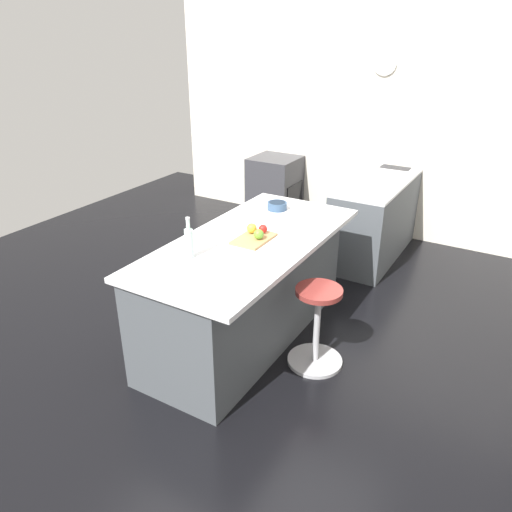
# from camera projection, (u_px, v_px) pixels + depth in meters

# --- Properties ---
(ground_plane) EXTENTS (7.63, 7.63, 0.00)m
(ground_plane) POSITION_uv_depth(u_px,v_px,m) (243.00, 331.00, 4.37)
(ground_plane) COLOR black
(interior_partition_left) EXTENTS (0.15, 5.42, 2.96)m
(interior_partition_left) POSITION_uv_depth(u_px,v_px,m) (369.00, 113.00, 6.02)
(interior_partition_left) COLOR silver
(interior_partition_left) RESTS_ON ground_plane
(sink_cabinet) EXTENTS (2.40, 0.60, 1.18)m
(sink_cabinet) POSITION_uv_depth(u_px,v_px,m) (387.00, 207.00, 5.99)
(sink_cabinet) COLOR #4C5156
(sink_cabinet) RESTS_ON ground_plane
(oven_range) EXTENTS (0.60, 0.61, 0.87)m
(oven_range) POSITION_uv_depth(u_px,v_px,m) (275.00, 189.00, 6.70)
(oven_range) COLOR #38383D
(oven_range) RESTS_ON ground_plane
(kitchen_island) EXTENTS (2.15, 1.01, 0.92)m
(kitchen_island) POSITION_uv_depth(u_px,v_px,m) (246.00, 288.00, 4.13)
(kitchen_island) COLOR #4C5156
(kitchen_island) RESTS_ON ground_plane
(stool_by_window) EXTENTS (0.44, 0.44, 0.67)m
(stool_by_window) POSITION_uv_depth(u_px,v_px,m) (317.00, 329.00, 3.84)
(stool_by_window) COLOR #B7B7BC
(stool_by_window) RESTS_ON ground_plane
(cutting_board) EXTENTS (0.36, 0.24, 0.02)m
(cutting_board) POSITION_uv_depth(u_px,v_px,m) (254.00, 239.00, 3.90)
(cutting_board) COLOR tan
(cutting_board) RESTS_ON kitchen_island
(apple_green) EXTENTS (0.08, 0.08, 0.08)m
(apple_green) POSITION_uv_depth(u_px,v_px,m) (259.00, 234.00, 3.85)
(apple_green) COLOR #609E2D
(apple_green) RESTS_ON cutting_board
(apple_red) EXTENTS (0.07, 0.07, 0.07)m
(apple_red) POSITION_uv_depth(u_px,v_px,m) (263.00, 229.00, 3.96)
(apple_red) COLOR red
(apple_red) RESTS_ON cutting_board
(apple_yellow) EXTENTS (0.08, 0.08, 0.08)m
(apple_yellow) POSITION_uv_depth(u_px,v_px,m) (252.00, 228.00, 3.96)
(apple_yellow) COLOR gold
(apple_yellow) RESTS_ON cutting_board
(water_bottle) EXTENTS (0.06, 0.06, 0.31)m
(water_bottle) POSITION_uv_depth(u_px,v_px,m) (189.00, 242.00, 3.56)
(water_bottle) COLOR silver
(water_bottle) RESTS_ON kitchen_island
(fruit_bowl) EXTENTS (0.18, 0.18, 0.07)m
(fruit_bowl) POSITION_uv_depth(u_px,v_px,m) (277.00, 205.00, 4.52)
(fruit_bowl) COLOR #334C6B
(fruit_bowl) RESTS_ON kitchen_island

